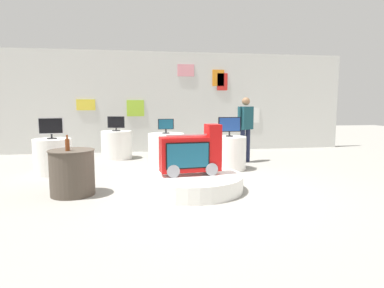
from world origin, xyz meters
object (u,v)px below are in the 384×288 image
object	(u,v)px
display_pedestal_right_rear	(229,153)
side_table_round	(72,172)
bottle_on_side_table	(67,144)
shopper_browsing_near_truck	(245,125)
display_pedestal_left_rear	(117,145)
display_pedestal_center_rear	(166,148)
novelty_firetruck_tv	(192,155)
tv_on_center_rear	(166,125)
main_display_pedestal	(190,182)
tv_on_right_rear	(230,125)
tv_on_left_rear	(116,123)
display_pedestal_far_right	(53,156)
tv_on_far_right	(51,127)

from	to	relation	value
display_pedestal_right_rear	side_table_round	distance (m)	3.52
bottle_on_side_table	shopper_browsing_near_truck	bearing A→B (deg)	34.19
display_pedestal_left_rear	display_pedestal_center_rear	bearing A→B (deg)	-36.72
novelty_firetruck_tv	tv_on_center_rear	world-z (taller)	novelty_firetruck_tv
main_display_pedestal	display_pedestal_left_rear	size ratio (longest dim) A/B	2.22
tv_on_right_rear	novelty_firetruck_tv	bearing A→B (deg)	-124.40
novelty_firetruck_tv	display_pedestal_left_rear	xyz separation A→B (m)	(-1.48, 3.61, -0.25)
tv_on_left_rear	shopper_browsing_near_truck	world-z (taller)	shopper_browsing_near_truck
tv_on_left_rear	display_pedestal_far_right	world-z (taller)	tv_on_left_rear
tv_on_center_rear	tv_on_left_rear	bearing A→B (deg)	143.25
main_display_pedestal	novelty_firetruck_tv	size ratio (longest dim) A/B	1.72
display_pedestal_center_rear	tv_on_center_rear	world-z (taller)	tv_on_center_rear
tv_on_left_rear	tv_on_far_right	xyz separation A→B (m)	(-1.22, -1.82, 0.04)
main_display_pedestal	side_table_round	xyz separation A→B (m)	(-1.95, 0.01, 0.25)
tv_on_right_rear	shopper_browsing_near_truck	size ratio (longest dim) A/B	0.31
display_pedestal_center_rear	display_pedestal_far_right	xyz separation A→B (m)	(-2.48, -0.87, 0.00)
display_pedestal_center_rear	tv_on_far_right	bearing A→B (deg)	-160.58
tv_on_left_rear	tv_on_center_rear	world-z (taller)	tv_on_left_rear
display_pedestal_left_rear	display_pedestal_center_rear	world-z (taller)	same
display_pedestal_far_right	display_pedestal_right_rear	bearing A→B (deg)	-1.83
display_pedestal_right_rear	shopper_browsing_near_truck	xyz separation A→B (m)	(0.65, 0.82, 0.59)
display_pedestal_far_right	side_table_round	xyz separation A→B (m)	(0.72, -1.77, 0.01)
tv_on_left_rear	display_pedestal_center_rear	xyz separation A→B (m)	(1.26, -0.94, -0.58)
tv_on_center_rear	side_table_round	bearing A→B (deg)	-123.78
main_display_pedestal	tv_on_left_rear	size ratio (longest dim) A/B	4.01
tv_on_right_rear	bottle_on_side_table	size ratio (longest dim) A/B	2.02
shopper_browsing_near_truck	tv_on_center_rear	bearing A→B (deg)	175.25
novelty_firetruck_tv	display_pedestal_left_rear	world-z (taller)	novelty_firetruck_tv
display_pedestal_left_rear	tv_on_center_rear	bearing A→B (deg)	-36.85
novelty_firetruck_tv	display_pedestal_right_rear	world-z (taller)	novelty_firetruck_tv
display_pedestal_left_rear	display_pedestal_center_rear	xyz separation A→B (m)	(1.27, -0.94, 0.00)
novelty_firetruck_tv	display_pedestal_left_rear	distance (m)	3.90
novelty_firetruck_tv	tv_on_left_rear	bearing A→B (deg)	112.26
display_pedestal_center_rear	bottle_on_side_table	xyz separation A→B (m)	(-1.80, -2.75, 0.47)
display_pedestal_center_rear	tv_on_right_rear	bearing A→B (deg)	-36.51
display_pedestal_left_rear	tv_on_left_rear	size ratio (longest dim) A/B	1.81
side_table_round	bottle_on_side_table	bearing A→B (deg)	-107.32
tv_on_center_rear	display_pedestal_far_right	distance (m)	2.69
tv_on_left_rear	display_pedestal_right_rear	xyz separation A→B (m)	(2.61, -1.93, -0.58)
novelty_firetruck_tv	display_pedestal_far_right	size ratio (longest dim) A/B	1.35
display_pedestal_left_rear	tv_on_far_right	world-z (taller)	tv_on_far_right
tv_on_left_rear	tv_on_center_rear	size ratio (longest dim) A/B	1.16
main_display_pedestal	display_pedestal_right_rear	distance (m)	2.04
display_pedestal_left_rear	tv_on_right_rear	bearing A→B (deg)	-36.61
display_pedestal_center_rear	tv_on_far_right	world-z (taller)	tv_on_far_right
tv_on_left_rear	tv_on_far_right	bearing A→B (deg)	-123.91
side_table_round	tv_on_right_rear	bearing A→B (deg)	27.82
display_pedestal_right_rear	side_table_round	bearing A→B (deg)	-152.11
main_display_pedestal	bottle_on_side_table	xyz separation A→B (m)	(-1.99, -0.09, 0.72)
novelty_firetruck_tv	display_pedestal_center_rear	distance (m)	2.68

